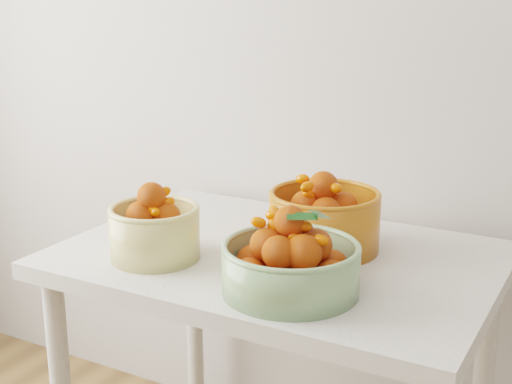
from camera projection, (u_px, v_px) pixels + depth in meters
table at (278, 290)px, 1.70m from camera, size 1.00×0.70×0.75m
bowl_cream at (155, 230)px, 1.62m from camera, size 0.22×0.22×0.18m
bowl_green at (291, 263)px, 1.44m from camera, size 0.35×0.35×0.18m
bowl_orange at (324, 219)px, 1.68m from camera, size 0.34×0.34×0.19m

